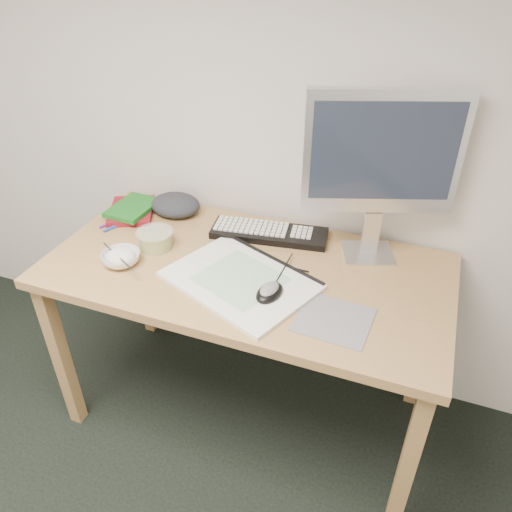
% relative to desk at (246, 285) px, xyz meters
% --- Properties ---
extents(desk, '(1.40, 0.70, 0.75)m').
position_rel_desk_xyz_m(desk, '(0.00, 0.00, 0.00)').
color(desk, '#AB7C4E').
rests_on(desk, ground).
extents(mousepad, '(0.23, 0.21, 0.00)m').
position_rel_desk_xyz_m(mousepad, '(0.35, -0.16, 0.08)').
color(mousepad, gray).
rests_on(mousepad, desk).
extents(sketchpad, '(0.56, 0.49, 0.01)m').
position_rel_desk_xyz_m(sketchpad, '(0.01, -0.09, 0.09)').
color(sketchpad, silver).
rests_on(sketchpad, desk).
extents(keyboard, '(0.45, 0.20, 0.03)m').
position_rel_desk_xyz_m(keyboard, '(0.01, 0.22, 0.10)').
color(keyboard, black).
rests_on(keyboard, desk).
extents(monitor, '(0.49, 0.21, 0.59)m').
position_rel_desk_xyz_m(monitor, '(0.38, 0.23, 0.45)').
color(monitor, silver).
rests_on(monitor, desk).
extents(mouse, '(0.09, 0.13, 0.04)m').
position_rel_desk_xyz_m(mouse, '(0.13, -0.13, 0.12)').
color(mouse, black).
rests_on(mouse, sketchpad).
extents(rice_bowl, '(0.17, 0.17, 0.04)m').
position_rel_desk_xyz_m(rice_bowl, '(-0.42, -0.14, 0.10)').
color(rice_bowl, silver).
rests_on(rice_bowl, desk).
extents(chopsticks, '(0.20, 0.12, 0.02)m').
position_rel_desk_xyz_m(chopsticks, '(-0.41, -0.16, 0.13)').
color(chopsticks, '#ADADAF').
rests_on(chopsticks, rice_bowl).
extents(fruit_tub, '(0.13, 0.13, 0.07)m').
position_rel_desk_xyz_m(fruit_tub, '(-0.36, 0.00, 0.11)').
color(fruit_tub, '#E2D450').
rests_on(fruit_tub, desk).
extents(book_red, '(0.25, 0.28, 0.02)m').
position_rel_desk_xyz_m(book_red, '(-0.58, 0.19, 0.09)').
color(book_red, maroon).
rests_on(book_red, desk).
extents(book_green, '(0.16, 0.21, 0.02)m').
position_rel_desk_xyz_m(book_green, '(-0.57, 0.18, 0.11)').
color(book_green, '#19641D').
rests_on(book_green, book_red).
extents(cloth_lump, '(0.20, 0.18, 0.07)m').
position_rel_desk_xyz_m(cloth_lump, '(-0.41, 0.26, 0.12)').
color(cloth_lump, '#292D32').
rests_on(cloth_lump, desk).
extents(pencil_pink, '(0.17, 0.02, 0.01)m').
position_rel_desk_xyz_m(pencil_pink, '(0.02, 0.04, 0.09)').
color(pencil_pink, '#DE6F8A').
rests_on(pencil_pink, desk).
extents(pencil_tan, '(0.12, 0.13, 0.01)m').
position_rel_desk_xyz_m(pencil_tan, '(-0.01, 0.04, 0.09)').
color(pencil_tan, tan).
rests_on(pencil_tan, desk).
extents(pencil_black, '(0.16, 0.01, 0.01)m').
position_rel_desk_xyz_m(pencil_black, '(0.14, 0.05, 0.09)').
color(pencil_black, black).
rests_on(pencil_black, desk).
extents(marker_blue, '(0.06, 0.11, 0.01)m').
position_rel_desk_xyz_m(marker_blue, '(-0.57, 0.07, 0.09)').
color(marker_blue, '#2048B0').
rests_on(marker_blue, desk).
extents(marker_orange, '(0.04, 0.12, 0.01)m').
position_rel_desk_xyz_m(marker_orange, '(-0.55, 0.13, 0.09)').
color(marker_orange, orange).
rests_on(marker_orange, desk).
extents(marker_purple, '(0.05, 0.11, 0.01)m').
position_rel_desk_xyz_m(marker_purple, '(-0.61, 0.09, 0.09)').
color(marker_purple, '#6C2792').
rests_on(marker_purple, desk).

